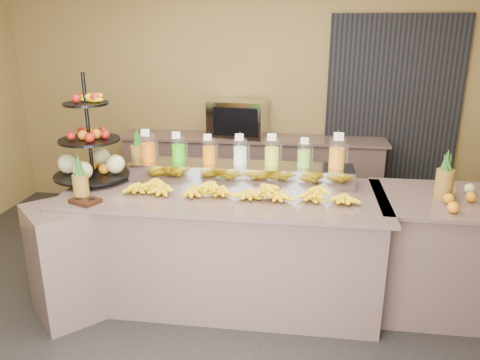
% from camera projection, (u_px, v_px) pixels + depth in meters
% --- Properties ---
extents(ground, '(6.00, 6.00, 0.00)m').
position_uv_depth(ground, '(219.00, 316.00, 3.67)').
color(ground, black).
rests_on(ground, ground).
extents(room_envelope, '(6.04, 5.02, 2.82)m').
position_uv_depth(room_envelope, '(256.00, 64.00, 3.79)').
color(room_envelope, olive).
rests_on(room_envelope, ground).
extents(buffet_counter, '(2.75, 1.25, 0.93)m').
position_uv_depth(buffet_counter, '(210.00, 247.00, 3.78)').
color(buffet_counter, gray).
rests_on(buffet_counter, ground).
extents(right_counter, '(1.08, 0.88, 0.93)m').
position_uv_depth(right_counter, '(440.00, 253.00, 3.68)').
color(right_counter, gray).
rests_on(right_counter, ground).
extents(back_ledge, '(3.10, 0.55, 0.93)m').
position_uv_depth(back_ledge, '(252.00, 174.00, 5.64)').
color(back_ledge, gray).
rests_on(back_ledge, ground).
extents(pitcher_tray, '(1.85, 0.30, 0.15)m').
position_uv_depth(pitcher_tray, '(240.00, 173.00, 3.89)').
color(pitcher_tray, gray).
rests_on(pitcher_tray, buffet_counter).
extents(juice_pitcher_orange_a, '(0.12, 0.13, 0.29)m').
position_uv_depth(juice_pitcher_orange_a, '(148.00, 149.00, 3.93)').
color(juice_pitcher_orange_a, silver).
rests_on(juice_pitcher_orange_a, pitcher_tray).
extents(juice_pitcher_green, '(0.12, 0.12, 0.28)m').
position_uv_depth(juice_pitcher_green, '(179.00, 151.00, 3.90)').
color(juice_pitcher_green, silver).
rests_on(juice_pitcher_green, pitcher_tray).
extents(juice_pitcher_orange_b, '(0.11, 0.11, 0.27)m').
position_uv_depth(juice_pitcher_orange_b, '(209.00, 153.00, 3.87)').
color(juice_pitcher_orange_b, silver).
rests_on(juice_pitcher_orange_b, pitcher_tray).
extents(juice_pitcher_milk, '(0.12, 0.12, 0.28)m').
position_uv_depth(juice_pitcher_milk, '(240.00, 153.00, 3.83)').
color(juice_pitcher_milk, silver).
rests_on(juice_pitcher_milk, pitcher_tray).
extents(juice_pitcher_lemon, '(0.12, 0.12, 0.29)m').
position_uv_depth(juice_pitcher_lemon, '(272.00, 154.00, 3.80)').
color(juice_pitcher_lemon, silver).
rests_on(juice_pitcher_lemon, pitcher_tray).
extents(juice_pitcher_lime, '(0.11, 0.11, 0.26)m').
position_uv_depth(juice_pitcher_lime, '(304.00, 156.00, 3.77)').
color(juice_pitcher_lime, silver).
rests_on(juice_pitcher_lime, pitcher_tray).
extents(juice_pitcher_orange_c, '(0.13, 0.13, 0.32)m').
position_uv_depth(juice_pitcher_orange_c, '(337.00, 155.00, 3.73)').
color(juice_pitcher_orange_c, silver).
rests_on(juice_pitcher_orange_c, pitcher_tray).
extents(banana_heap, '(1.82, 0.16, 0.15)m').
position_uv_depth(banana_heap, '(237.00, 188.00, 3.57)').
color(banana_heap, '#FFED0C').
rests_on(banana_heap, buffet_counter).
extents(fruit_stand, '(0.79, 0.79, 0.89)m').
position_uv_depth(fruit_stand, '(96.00, 154.00, 3.87)').
color(fruit_stand, black).
rests_on(fruit_stand, buffet_counter).
extents(condiment_caddy, '(0.24, 0.22, 0.03)m').
position_uv_depth(condiment_caddy, '(85.00, 201.00, 3.43)').
color(condiment_caddy, black).
rests_on(condiment_caddy, buffet_counter).
extents(pineapple_left_a, '(0.11, 0.11, 0.35)m').
position_uv_depth(pineapple_left_a, '(81.00, 183.00, 3.47)').
color(pineapple_left_a, brown).
rests_on(pineapple_left_a, buffet_counter).
extents(pineapple_left_b, '(0.13, 0.13, 0.41)m').
position_uv_depth(pineapple_left_b, '(139.00, 156.00, 4.08)').
color(pineapple_left_b, brown).
rests_on(pineapple_left_b, buffet_counter).
extents(right_fruit_pile, '(0.42, 0.40, 0.22)m').
position_uv_depth(right_fruit_pile, '(468.00, 196.00, 3.37)').
color(right_fruit_pile, brown).
rests_on(right_fruit_pile, right_counter).
extents(oven_warmer, '(0.69, 0.52, 0.43)m').
position_uv_depth(oven_warmer, '(238.00, 118.00, 5.45)').
color(oven_warmer, gray).
rests_on(oven_warmer, back_ledge).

